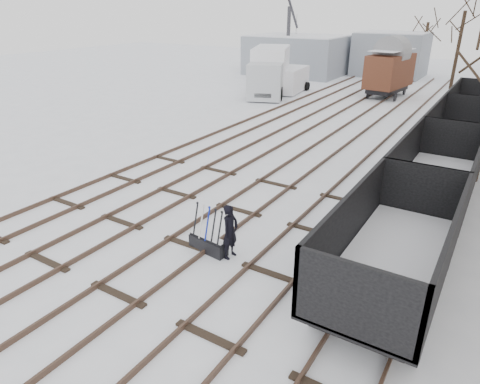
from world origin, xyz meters
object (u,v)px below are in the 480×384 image
object	(u,v)px
worker	(230,232)
freight_wagon_a	(392,260)
crane	(288,56)
panel_van	(290,80)
ground_frame	(208,243)
lorry	(269,70)
box_van_wagon	(390,70)

from	to	relation	value
worker	freight_wagon_a	xyz separation A→B (m)	(4.52, 0.73, 0.16)
worker	crane	xyz separation A→B (m)	(-14.93, 34.24, 1.21)
panel_van	ground_frame	bearing A→B (deg)	-77.02
worker	panel_van	size ratio (longest dim) A/B	0.35
ground_frame	worker	size ratio (longest dim) A/B	0.87
lorry	panel_van	bearing A→B (deg)	31.53
freight_wagon_a	crane	world-z (taller)	crane
ground_frame	box_van_wagon	distance (m)	28.01
panel_van	freight_wagon_a	bearing A→B (deg)	-66.55
ground_frame	crane	world-z (taller)	crane
box_van_wagon	panel_van	size ratio (longest dim) A/B	1.06
worker	panel_van	distance (m)	27.39
lorry	panel_van	size ratio (longest dim) A/B	1.76
worker	box_van_wagon	xyz separation A→B (m)	(-2.54, 27.79, 1.34)
crane	ground_frame	bearing A→B (deg)	-78.74
freight_wagon_a	panel_van	xyz separation A→B (m)	(-14.84, 24.64, 0.08)
panel_van	box_van_wagon	bearing A→B (deg)	9.66
ground_frame	freight_wagon_a	distance (m)	5.39
ground_frame	crane	xyz separation A→B (m)	(-14.18, 34.34, 1.78)
ground_frame	lorry	distance (m)	26.21
worker	lorry	distance (m)	26.41
worker	crane	bearing A→B (deg)	26.74
ground_frame	panel_van	distance (m)	27.22
worker	crane	size ratio (longest dim) A/B	0.22
ground_frame	panel_van	bearing A→B (deg)	117.52
worker	ground_frame	bearing A→B (deg)	100.78
ground_frame	crane	bearing A→B (deg)	119.35
worker	box_van_wagon	world-z (taller)	box_van_wagon
crane	lorry	bearing A→B (deg)	-83.42
lorry	panel_van	world-z (taller)	lorry
lorry	crane	bearing A→B (deg)	86.10
freight_wagon_a	lorry	size ratio (longest dim) A/B	0.74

